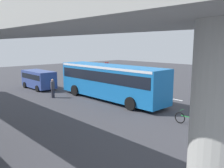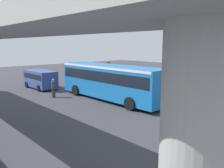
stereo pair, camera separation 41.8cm
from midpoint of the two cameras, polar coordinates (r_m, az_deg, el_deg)
ground at (r=22.65m, az=1.41°, el=-3.15°), size 80.00×80.00×0.00m
city_bus at (r=21.20m, az=-1.08°, el=1.16°), size 11.54×2.85×3.15m
parked_van at (r=28.08m, az=-17.77°, el=1.31°), size 4.80×2.17×2.05m
bicycle_green at (r=15.42m, az=17.08°, el=-8.21°), size 1.77×0.44×0.96m
pedestrian at (r=22.91m, az=-14.69°, el=-1.06°), size 0.38×0.38×1.79m
traffic_sign at (r=29.64m, az=-1.71°, el=3.54°), size 0.08×0.60×2.80m
lane_dash_leftmost at (r=20.66m, az=23.44°, el=-5.18°), size 2.00×0.20×0.01m
lane_dash_left at (r=22.44m, az=14.02°, el=-3.55°), size 2.00×0.20×0.01m
lane_dash_centre at (r=24.75m, az=6.19°, el=-2.11°), size 2.00×0.20×0.01m
lane_dash_right at (r=27.45m, az=-0.19°, el=-0.91°), size 2.00×0.20×0.01m
lane_dash_rightmost at (r=30.44m, az=-5.37°, el=0.08°), size 2.00×0.20×0.01m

